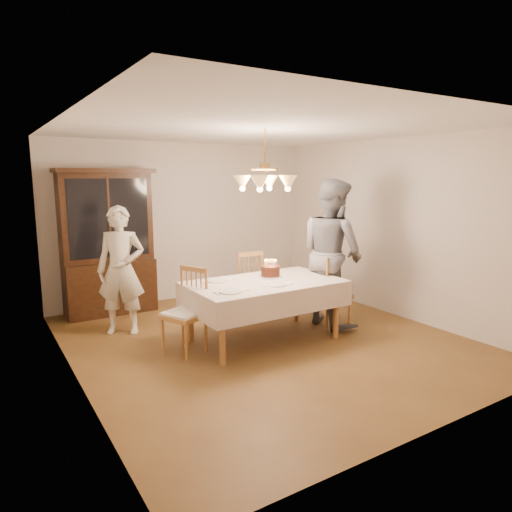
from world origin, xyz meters
TOP-DOWN VIEW (x-y plane):
  - ground at (0.00, 0.00)m, footprint 5.00×5.00m
  - room_shell at (0.00, 0.00)m, footprint 5.00×5.00m
  - dining_table at (0.00, 0.00)m, footprint 1.90×1.10m
  - china_hutch at (-1.33, 2.25)m, footprint 1.38×0.54m
  - chair_far_side at (0.27, 0.94)m, footprint 0.45×0.43m
  - chair_left_end at (-1.02, 0.14)m, footprint 0.57×0.58m
  - chair_right_end at (1.09, -0.03)m, footprint 0.51×0.53m
  - elderly_woman at (-1.43, 1.22)m, footprint 0.73×0.66m
  - adult_in_grey at (1.15, 0.07)m, footprint 0.80×1.01m
  - birthday_cake at (0.20, 0.17)m, footprint 0.30×0.30m
  - place_setting_near_left at (-0.60, -0.25)m, footprint 0.41×0.26m
  - place_setting_near_right at (0.02, -0.26)m, footprint 0.37×0.23m
  - place_setting_far_left at (-0.49, 0.33)m, footprint 0.42×0.27m
  - chandelier at (-0.00, -0.00)m, footprint 0.62×0.62m

SIDE VIEW (x-z plane):
  - ground at x=0.00m, z-range 0.00..0.00m
  - chair_far_side at x=0.27m, z-range -0.06..0.94m
  - chair_right_end at x=1.09m, z-range -0.06..0.94m
  - chair_left_end at x=-1.02m, z-range -0.05..0.95m
  - dining_table at x=0.00m, z-range 0.30..1.06m
  - place_setting_near_right at x=0.02m, z-range 0.76..0.77m
  - place_setting_near_left at x=-0.60m, z-range 0.76..0.77m
  - place_setting_far_left at x=-0.49m, z-range 0.76..0.77m
  - birthday_cake at x=0.20m, z-range 0.72..0.94m
  - elderly_woman at x=-1.43m, z-range 0.00..1.68m
  - adult_in_grey at x=1.15m, z-range 0.00..2.02m
  - china_hutch at x=-1.33m, z-range -0.04..2.12m
  - room_shell at x=0.00m, z-range -0.92..4.08m
  - chandelier at x=0.00m, z-range 1.61..2.34m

